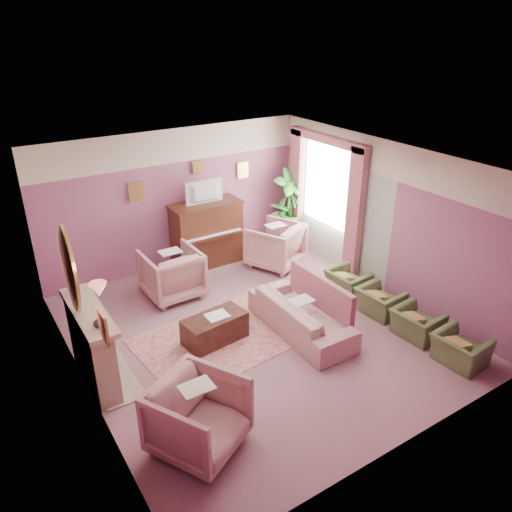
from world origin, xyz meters
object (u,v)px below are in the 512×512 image
olive_chair_b (417,320)px  side_table (282,230)px  television (206,191)px  floral_armchair_left (172,271)px  olive_chair_d (348,279)px  olive_chair_a (461,345)px  coffee_table (215,329)px  piano (207,234)px  floral_armchair_right (275,243)px  sofa (301,309)px  olive_chair_c (380,298)px  floral_armchair_front (198,414)px

olive_chair_b → side_table: size_ratio=1.04×
television → floral_armchair_left: size_ratio=0.79×
television → olive_chair_d: 3.24m
olive_chair_a → coffee_table: bearing=138.6°
coffee_table → olive_chair_d: olive_chair_d is taller
television → olive_chair_d: (1.58, -2.51, -1.29)m
olive_chair_d → piano: bearing=121.7°
floral_armchair_right → coffee_table: bearing=-143.9°
floral_armchair_left → floral_armchair_right: bearing=0.3°
olive_chair_a → side_table: bearing=86.7°
olive_chair_d → sofa: bearing=-161.0°
piano → olive_chair_c: bearing=-64.9°
coffee_table → side_table: size_ratio=1.43×
olive_chair_a → olive_chair_d: size_ratio=1.00×
sofa → olive_chair_d: (1.48, 0.51, -0.10)m
olive_chair_a → sofa: bearing=127.2°
floral_armchair_right → olive_chair_d: (0.45, -1.72, -0.19)m
olive_chair_b → floral_armchair_front: bearing=-177.5°
floral_armchair_right → side_table: floral_armchair_right is taller
sofa → floral_armchair_front: bearing=-152.5°
piano → olive_chair_c: size_ratio=1.93×
floral_armchair_left → floral_armchair_right: size_ratio=1.00×
television → coffee_table: television is taller
floral_armchair_front → sofa: bearing=27.5°
floral_armchair_right → olive_chair_c: floral_armchair_right is taller
olive_chair_b → olive_chair_c: bearing=90.0°
floral_armchair_left → olive_chair_b: size_ratio=1.39×
olive_chair_a → side_table: 4.99m
coffee_table → sofa: bearing=-21.3°
television → coffee_table: bearing=-115.8°
piano → olive_chair_b: 4.50m
sofa → olive_chair_c: sofa is taller
piano → floral_armchair_right: bearing=-37.0°
floral_armchair_right → television: bearing=144.7°
floral_armchair_left → olive_chair_b: (2.76, -3.34, -0.19)m
olive_chair_a → olive_chair_b: size_ratio=1.00×
television → sofa: bearing=-88.1°
coffee_table → floral_armchair_right: bearing=36.1°
side_table → olive_chair_a: bearing=-93.3°
floral_armchair_right → side_table: size_ratio=1.44×
piano → olive_chair_c: piano is taller
coffee_table → sofa: size_ratio=0.49×
olive_chair_d → television: bearing=122.2°
sofa → side_table: 3.51m
floral_armchair_right → olive_chair_c: 2.58m
olive_chair_b → coffee_table: bearing=149.5°
coffee_table → olive_chair_c: olive_chair_c is taller
coffee_table → floral_armchair_right: (2.34, 1.71, 0.28)m
olive_chair_c → olive_chair_d: 0.82m
coffee_table → floral_armchair_front: 2.19m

